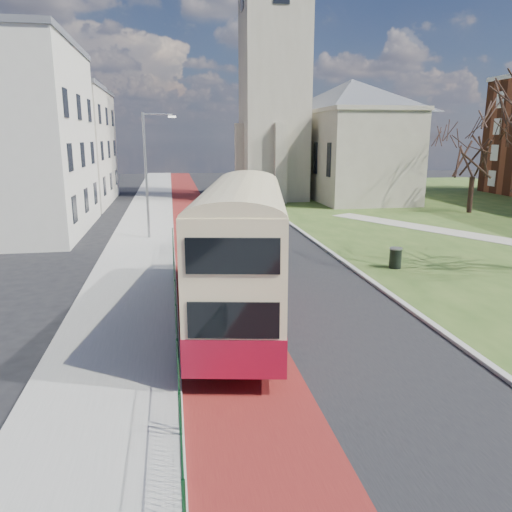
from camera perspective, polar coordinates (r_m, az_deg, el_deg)
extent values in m
plane|color=black|center=(16.89, 1.22, -9.62)|extent=(160.00, 160.00, 0.00)
cube|color=black|center=(36.15, -2.43, 2.90)|extent=(9.00, 120.00, 0.01)
cube|color=#591414|center=(35.91, -6.71, 2.75)|extent=(3.40, 120.00, 0.01)
cube|color=gray|center=(35.92, -12.78, 2.60)|extent=(4.00, 120.00, 0.12)
cube|color=#999993|center=(35.86, -9.59, 2.73)|extent=(0.25, 120.00, 0.13)
cube|color=#999993|center=(38.90, 3.94, 3.72)|extent=(0.25, 80.00, 0.13)
cylinder|color=#0D3A1B|center=(20.03, -9.28, -2.72)|extent=(0.04, 24.00, 0.04)
cylinder|color=#0D3A1B|center=(20.31, -9.18, -5.29)|extent=(0.04, 24.00, 0.04)
cube|color=gray|center=(54.64, 2.05, 19.10)|extent=(6.50, 6.50, 24.00)
cube|color=gray|center=(56.74, 10.59, 11.09)|extent=(9.00, 18.00, 9.00)
pyramid|color=#565960|center=(57.01, 10.96, 19.24)|extent=(9.00, 18.00, 3.60)
cube|color=beige|center=(38.86, -26.76, 11.51)|extent=(10.00, 14.00, 12.50)
cube|color=#BAB19E|center=(54.40, -21.83, 11.34)|extent=(10.00, 16.00, 11.00)
cube|color=#565960|center=(54.58, -22.38, 17.36)|extent=(10.30, 16.30, 0.50)
cylinder|color=gray|center=(33.38, -12.44, 8.85)|extent=(0.16, 0.16, 8.00)
cylinder|color=gray|center=(33.29, -11.19, 15.62)|extent=(1.80, 0.10, 0.10)
cube|color=silver|center=(33.28, -9.57, 15.43)|extent=(0.50, 0.18, 0.12)
cube|color=maroon|center=(18.44, -1.45, -4.00)|extent=(4.84, 12.03, 1.07)
cube|color=beige|center=(17.92, -1.49, 2.35)|extent=(4.80, 11.97, 3.09)
cube|color=black|center=(18.55, -5.57, -0.36)|extent=(1.83, 9.47, 1.01)
cube|color=black|center=(18.44, 2.73, -0.40)|extent=(1.83, 9.47, 1.01)
cube|color=black|center=(17.92, -5.80, 4.36)|extent=(2.01, 10.39, 0.96)
cube|color=black|center=(17.80, 2.82, 4.36)|extent=(2.01, 10.39, 0.96)
cube|color=black|center=(23.83, -0.89, 2.79)|extent=(2.37, 0.52, 1.12)
cube|color=black|center=(23.59, -0.90, 6.61)|extent=(2.37, 0.52, 0.96)
cube|color=orange|center=(23.52, -0.91, 8.08)|extent=(1.89, 0.45, 0.32)
cylinder|color=black|center=(22.49, -4.18, -2.22)|extent=(0.52, 1.15, 1.11)
cylinder|color=black|center=(22.40, 2.15, -2.26)|extent=(0.52, 1.15, 1.11)
cylinder|color=black|center=(15.43, -6.66, -9.77)|extent=(0.52, 1.15, 1.11)
cylinder|color=black|center=(15.31, 2.72, -9.89)|extent=(0.52, 1.15, 1.11)
cylinder|color=black|center=(48.47, 23.32, 6.45)|extent=(0.51, 0.51, 3.18)
cylinder|color=black|center=(26.58, 15.64, -0.28)|extent=(0.76, 0.76, 0.99)
cylinder|color=gray|center=(26.46, 15.71, 0.83)|extent=(0.81, 0.81, 0.07)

